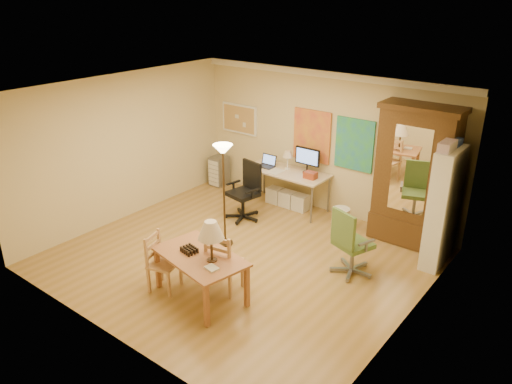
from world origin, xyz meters
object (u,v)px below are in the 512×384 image
Objects in this scene: computer_desk at (289,185)px; office_chair_black at (244,204)px; armoire at (414,185)px; office_chair_green at (350,257)px; dining_table at (204,249)px; bookshelf at (443,209)px.

office_chair_black is (-0.36, -0.94, -0.17)m from computer_desk.
office_chair_black is at bearing -159.98° from armoire.
office_chair_black reaches higher than office_chair_green.
office_chair_green is at bearing 55.27° from dining_table.
computer_desk is 1.55× the size of office_chair_green.
computer_desk reaches higher than office_chair_black.
computer_desk is 1.02m from office_chair_black.
armoire is at bearing 79.55° from office_chair_green.
dining_table is 0.61× the size of armoire.
bookshelf is (2.22, 2.97, 0.15)m from dining_table.
computer_desk is at bearing 104.72° from dining_table.
office_chair_green is 0.56× the size of bookshelf.
dining_table is at bearing -124.73° from office_chair_green.
office_chair_black is 0.57× the size of bookshelf.
dining_table is 1.36× the size of office_chair_green.
bookshelf is at bearing 53.28° from dining_table.
bookshelf reaches higher than office_chair_green.
computer_desk is 1.53× the size of office_chair_black.
computer_desk is at bearing 69.11° from office_chair_black.
office_chair_green is at bearing -12.03° from office_chair_black.
dining_table is 3.76m from armoire.
armoire reaches higher than office_chair_green.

